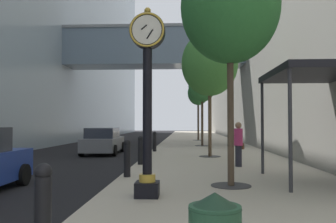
{
  "coord_description": "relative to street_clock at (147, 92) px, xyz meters",
  "views": [
    {
      "loc": [
        2.15,
        -1.11,
        1.88
      ],
      "look_at": [
        1.06,
        20.42,
        2.56
      ],
      "focal_mm": 37.5,
      "sensor_mm": 36.0,
      "label": 1
    }
  ],
  "objects": [
    {
      "name": "ground_plane",
      "position": [
        -1.25,
        19.9,
        -2.6
      ],
      "size": [
        110.0,
        110.0,
        0.0
      ],
      "primitive_type": "plane",
      "color": "black",
      "rests_on": "ground"
    },
    {
      "name": "sidewalk_right",
      "position": [
        2.3,
        22.9,
        -2.53
      ],
      "size": [
        7.09,
        80.0,
        0.14
      ],
      "primitive_type": "cube",
      "color": "#BCB29E",
      "rests_on": "ground"
    },
    {
      "name": "street_clock",
      "position": [
        0.0,
        0.0,
        0.0
      ],
      "size": [
        0.84,
        0.55,
        4.48
      ],
      "color": "black",
      "rests_on": "sidewalk_right"
    },
    {
      "name": "bollard_nearest",
      "position": [
        -0.98,
        -3.65,
        -1.83
      ],
      "size": [
        0.23,
        0.23,
        1.2
      ],
      "color": "black",
      "rests_on": "sidewalk_right"
    },
    {
      "name": "bollard_third",
      "position": [
        -0.98,
        3.0,
        -1.83
      ],
      "size": [
        0.23,
        0.23,
        1.2
      ],
      "color": "black",
      "rests_on": "sidewalk_right"
    },
    {
      "name": "bollard_fourth",
      "position": [
        -0.98,
        6.32,
        -1.83
      ],
      "size": [
        0.23,
        0.23,
        1.2
      ],
      "color": "black",
      "rests_on": "sidewalk_right"
    },
    {
      "name": "bollard_fifth",
      "position": [
        -0.98,
        9.64,
        -1.83
      ],
      "size": [
        0.23,
        0.23,
        1.2
      ],
      "color": "black",
      "rests_on": "sidewalk_right"
    },
    {
      "name": "bollard_sixth",
      "position": [
        -0.98,
        12.97,
        -1.83
      ],
      "size": [
        0.23,
        0.23,
        1.2
      ],
      "color": "black",
      "rests_on": "sidewalk_right"
    },
    {
      "name": "street_tree_near",
      "position": [
        2.14,
        1.53,
        2.48
      ],
      "size": [
        2.75,
        2.75,
        6.54
      ],
      "color": "#333335",
      "rests_on": "sidewalk_right"
    },
    {
      "name": "street_tree_mid_near",
      "position": [
        2.14,
        9.85,
        2.3
      ],
      "size": [
        2.9,
        2.9,
        6.45
      ],
      "color": "#333335",
      "rests_on": "sidewalk_right"
    },
    {
      "name": "street_tree_mid_far",
      "position": [
        2.14,
        18.16,
        1.99
      ],
      "size": [
        2.06,
        2.06,
        5.67
      ],
      "color": "#333335",
      "rests_on": "sidewalk_right"
    },
    {
      "name": "street_tree_far",
      "position": [
        2.14,
        26.48,
        2.16
      ],
      "size": [
        2.07,
        2.07,
        5.86
      ],
      "color": "#333335",
      "rests_on": "sidewalk_right"
    },
    {
      "name": "pedestrian_walking",
      "position": [
        2.99,
        5.81,
        -1.52
      ],
      "size": [
        0.49,
        0.52,
        1.76
      ],
      "color": "#23232D",
      "rests_on": "sidewalk_right"
    },
    {
      "name": "storefront_awning",
      "position": [
        4.6,
        2.32,
        0.69
      ],
      "size": [
        2.4,
        3.6,
        3.3
      ],
      "color": "black",
      "rests_on": "sidewalk_right"
    },
    {
      "name": "car_grey_near",
      "position": [
        -4.04,
        12.59,
        -1.83
      ],
      "size": [
        2.2,
        4.45,
        1.57
      ],
      "color": "slate",
      "rests_on": "ground"
    }
  ]
}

